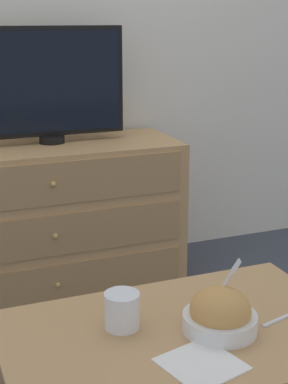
% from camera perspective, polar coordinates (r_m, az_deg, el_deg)
% --- Properties ---
extents(ground_plane, '(12.00, 12.00, 0.00)m').
position_cam_1_polar(ground_plane, '(3.06, -9.87, -7.01)').
color(ground_plane, '#383D47').
extents(dresser, '(1.24, 0.47, 0.67)m').
position_cam_1_polar(dresser, '(2.70, -9.70, -2.61)').
color(dresser, tan).
rests_on(dresser, ground_plane).
extents(tv, '(0.67, 0.11, 0.51)m').
position_cam_1_polar(tv, '(2.63, -9.19, 10.35)').
color(tv, black).
rests_on(tv, dresser).
extents(coffee_table, '(0.87, 0.55, 0.48)m').
position_cam_1_polar(coffee_table, '(1.51, 3.59, -15.77)').
color(coffee_table, tan).
rests_on(coffee_table, ground_plane).
extents(takeout_bowl, '(0.18, 0.18, 0.18)m').
position_cam_1_polar(takeout_bowl, '(1.46, 7.39, -11.69)').
color(takeout_bowl, silver).
rests_on(takeout_bowl, coffee_table).
extents(drink_cup, '(0.09, 0.09, 0.09)m').
position_cam_1_polar(drink_cup, '(1.47, -2.14, -11.59)').
color(drink_cup, beige).
rests_on(drink_cup, coffee_table).
extents(napkin, '(0.19, 0.19, 0.00)m').
position_cam_1_polar(napkin, '(1.35, 5.67, -16.25)').
color(napkin, white).
rests_on(napkin, coffee_table).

